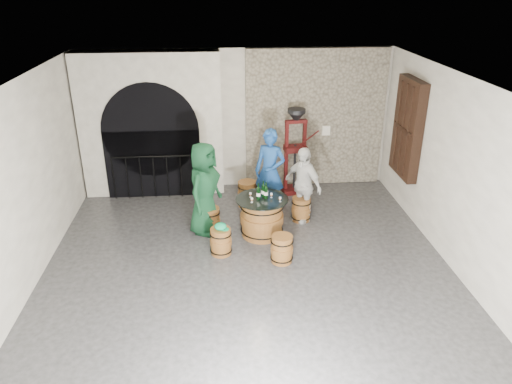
{
  "coord_description": "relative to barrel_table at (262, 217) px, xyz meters",
  "views": [
    {
      "loc": [
        -0.45,
        -6.77,
        4.65
      ],
      "look_at": [
        0.21,
        1.19,
        1.05
      ],
      "focal_mm": 34.0,
      "sensor_mm": 36.0,
      "label": 1
    }
  ],
  "objects": [
    {
      "name": "corking_press",
      "position": [
        0.94,
        1.99,
        0.76
      ],
      "size": [
        0.84,
        0.51,
        1.97
      ],
      "rotation": [
        0.0,
        0.0,
        0.15
      ],
      "color": "#440D0B",
      "rests_on": "ground"
    },
    {
      "name": "person_white",
      "position": [
        0.87,
        0.56,
        0.41
      ],
      "size": [
        0.87,
        0.97,
        1.58
      ],
      "primitive_type": "imported",
      "rotation": [
        0.0,
        0.0,
        -0.92
      ],
      "color": "silver",
      "rests_on": "ground"
    },
    {
      "name": "barrel_stool_left",
      "position": [
        -1.0,
        0.23,
        -0.13
      ],
      "size": [
        0.4,
        0.4,
        0.51
      ],
      "color": "brown",
      "rests_on": "ground"
    },
    {
      "name": "barrel_stool_right",
      "position": [
        0.86,
        0.55,
        -0.13
      ],
      "size": [
        0.4,
        0.4,
        0.51
      ],
      "color": "brown",
      "rests_on": "ground"
    },
    {
      "name": "barrel_stool_near_right",
      "position": [
        0.26,
        -0.99,
        -0.13
      ],
      "size": [
        0.4,
        0.4,
        0.51
      ],
      "color": "brown",
      "rests_on": "ground"
    },
    {
      "name": "wine_bottle_right",
      "position": [
        0.03,
        0.09,
        0.52
      ],
      "size": [
        0.08,
        0.08,
        0.32
      ],
      "color": "black",
      "rests_on": "barrel_table"
    },
    {
      "name": "wine_bottle_left",
      "position": [
        -0.07,
        -0.02,
        0.52
      ],
      "size": [
        0.08,
        0.08,
        0.32
      ],
      "color": "black",
      "rests_on": "barrel_table"
    },
    {
      "name": "wall_left",
      "position": [
        -3.84,
        -1.48,
        1.22
      ],
      "size": [
        0.0,
        8.0,
        8.0
      ],
      "primitive_type": "plane",
      "rotation": [
        1.57,
        0.0,
        1.57
      ],
      "color": "silver",
      "rests_on": "ground"
    },
    {
      "name": "person_green",
      "position": [
        -1.08,
        0.25,
        0.53
      ],
      "size": [
        0.93,
        1.06,
        1.83
      ],
      "primitive_type": "imported",
      "rotation": [
        0.0,
        0.0,
        1.09
      ],
      "color": "#10391F",
      "rests_on": "ground"
    },
    {
      "name": "tasting_glass_f",
      "position": [
        -0.21,
        0.08,
        0.44
      ],
      "size": [
        0.05,
        0.05,
        0.1
      ],
      "primitive_type": null,
      "color": "#BC6324",
      "rests_on": "barrel_table"
    },
    {
      "name": "tasting_glass_a",
      "position": [
        -0.2,
        -0.15,
        0.44
      ],
      "size": [
        0.05,
        0.05,
        0.1
      ],
      "primitive_type": null,
      "color": "#BC6324",
      "rests_on": "barrel_table"
    },
    {
      "name": "barrel_table",
      "position": [
        0.0,
        0.0,
        0.0
      ],
      "size": [
        1.01,
        1.01,
        0.78
      ],
      "color": "brown",
      "rests_on": "ground"
    },
    {
      "name": "arched_opening",
      "position": [
        -2.24,
        2.26,
        1.2
      ],
      "size": [
        3.1,
        0.6,
        3.19
      ],
      "color": "silver",
      "rests_on": "ground"
    },
    {
      "name": "tasting_glass_b",
      "position": [
        0.18,
        0.03,
        0.44
      ],
      "size": [
        0.05,
        0.05,
        0.1
      ],
      "primitive_type": null,
      "color": "#BC6324",
      "rests_on": "barrel_table"
    },
    {
      "name": "ceiling",
      "position": [
        -0.34,
        -1.48,
        2.82
      ],
      "size": [
        8.0,
        8.0,
        0.0
      ],
      "primitive_type": "plane",
      "rotation": [
        3.14,
        0.0,
        0.0
      ],
      "color": "beige",
      "rests_on": "wall_back"
    },
    {
      "name": "wall_back",
      "position": [
        -0.34,
        2.52,
        1.22
      ],
      "size": [
        8.0,
        0.0,
        8.0
      ],
      "primitive_type": "plane",
      "rotation": [
        1.57,
        0.0,
        0.0
      ],
      "color": "silver",
      "rests_on": "ground"
    },
    {
      "name": "tasting_glass_d",
      "position": [
        0.11,
        0.17,
        0.44
      ],
      "size": [
        0.05,
        0.05,
        0.1
      ],
      "primitive_type": null,
      "color": "#BC6324",
      "rests_on": "barrel_table"
    },
    {
      "name": "person_blue",
      "position": [
        0.26,
        1.05,
        0.52
      ],
      "size": [
        0.78,
        0.69,
        1.8
      ],
      "primitive_type": "imported",
      "rotation": [
        0.0,
        0.0,
        -0.48
      ],
      "color": "navy",
      "rests_on": "ground"
    },
    {
      "name": "side_barrel",
      "position": [
        -0.2,
        1.31,
        -0.1
      ],
      "size": [
        0.43,
        0.43,
        0.57
      ],
      "rotation": [
        0.0,
        0.0,
        0.16
      ],
      "color": "brown",
      "rests_on": "ground"
    },
    {
      "name": "barrel_stool_near_left",
      "position": [
        -0.8,
        -0.63,
        -0.13
      ],
      "size": [
        0.4,
        0.4,
        0.51
      ],
      "color": "brown",
      "rests_on": "ground"
    },
    {
      "name": "stone_facing_panel",
      "position": [
        1.46,
        2.46,
        1.22
      ],
      "size": [
        3.2,
        0.12,
        3.18
      ],
      "primitive_type": "cube",
      "color": "gray",
      "rests_on": "ground"
    },
    {
      "name": "shuttered_window",
      "position": [
        3.04,
        0.92,
        1.42
      ],
      "size": [
        0.23,
        1.1,
        2.0
      ],
      "color": "black",
      "rests_on": "wall_right"
    },
    {
      "name": "wine_bottle_center",
      "position": [
        0.07,
        0.01,
        0.52
      ],
      "size": [
        0.08,
        0.08,
        0.32
      ],
      "color": "black",
      "rests_on": "barrel_table"
    },
    {
      "name": "barrel_stool_far",
      "position": [
        0.25,
        0.99,
        -0.13
      ],
      "size": [
        0.4,
        0.4,
        0.51
      ],
      "color": "brown",
      "rests_on": "ground"
    },
    {
      "name": "green_cap",
      "position": [
        -0.8,
        -0.63,
        0.17
      ],
      "size": [
        0.26,
        0.22,
        0.12
      ],
      "color": "#0E9A5D",
      "rests_on": "barrel_stool_near_left"
    },
    {
      "name": "wall_right",
      "position": [
        3.16,
        -1.48,
        1.22
      ],
      "size": [
        0.0,
        8.0,
        8.0
      ],
      "primitive_type": "plane",
      "rotation": [
        1.57,
        0.0,
        -1.57
      ],
      "color": "silver",
      "rests_on": "ground"
    },
    {
      "name": "tasting_glass_e",
      "position": [
        0.32,
        -0.16,
        0.44
      ],
      "size": [
        0.05,
        0.05,
        0.1
      ],
      "primitive_type": null,
      "color": "#BC6324",
      "rests_on": "barrel_table"
    },
    {
      "name": "control_box",
      "position": [
        1.71,
        2.38,
        0.97
      ],
      "size": [
        0.18,
        0.1,
        0.22
      ],
      "primitive_type": "cube",
      "color": "silver",
      "rests_on": "wall_back"
    },
    {
      "name": "tasting_glass_c",
      "position": [
        -0.06,
        0.3,
        0.44
      ],
      "size": [
        0.05,
        0.05,
        0.1
      ],
      "primitive_type": null,
      "color": "#BC6324",
      "rests_on": "barrel_table"
    },
    {
      "name": "ground",
      "position": [
        -0.34,
        -1.48,
        -0.38
      ],
      "size": [
        8.0,
        8.0,
        0.0
      ],
      "primitive_type": "plane",
      "color": "#2A2A2C",
      "rests_on": "ground"
    }
  ]
}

